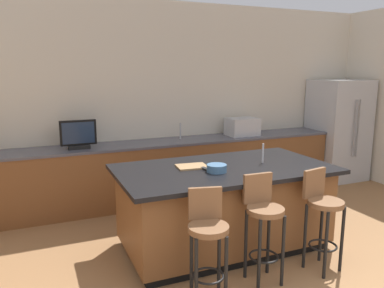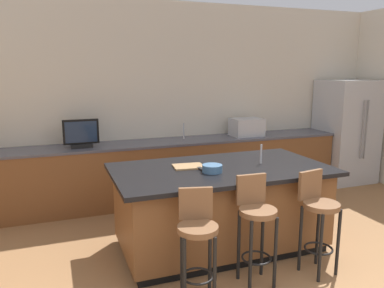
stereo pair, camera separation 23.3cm
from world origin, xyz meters
The scene contains 14 objects.
wall_back centered at (0.00, 4.03, 1.47)m, with size 7.39×0.12×2.94m, color beige.
counter_back centered at (-0.06, 3.65, 0.45)m, with size 5.10×0.62×0.91m.
kitchen_island centered at (-0.18, 1.97, 0.47)m, with size 2.32×1.26×0.91m.
refrigerator centered at (2.94, 3.57, 0.88)m, with size 0.89×0.81×1.76m.
microwave centered at (1.03, 3.65, 1.04)m, with size 0.48×0.36×0.28m, color #B7BABF.
tv_monitor centered at (-1.50, 3.60, 1.08)m, with size 0.47×0.16×0.38m.
sink_faucet_back centered at (0.01, 3.75, 1.03)m, with size 0.02×0.02×0.24m, color #B2B2B7.
sink_faucet_island centered at (0.31, 1.97, 1.02)m, with size 0.02×0.02×0.22m, color #B2B2B7.
bar_stool_left centered at (-0.78, 1.12, 0.58)m, with size 0.35×0.37×0.97m.
bar_stool_center centered at (-0.18, 1.20, 0.61)m, with size 0.34×0.34×1.01m.
bar_stool_right centered at (0.48, 1.16, 0.60)m, with size 0.34×0.36×0.99m.
fruit_bowl centered at (-0.34, 1.82, 0.95)m, with size 0.21×0.21×0.08m, color #3F668C.
tv_remote centered at (-0.41, 1.92, 0.92)m, with size 0.04×0.17×0.02m, color black.
cutting_board centered at (-0.51, 2.09, 0.92)m, with size 0.32×0.24×0.02m, color #A87F51.
Camera 1 is at (-2.05, -1.55, 1.96)m, focal length 35.53 mm.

